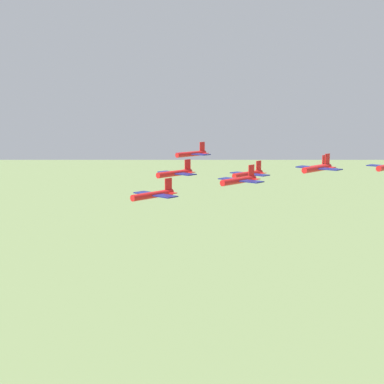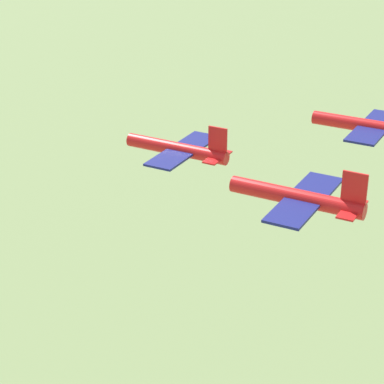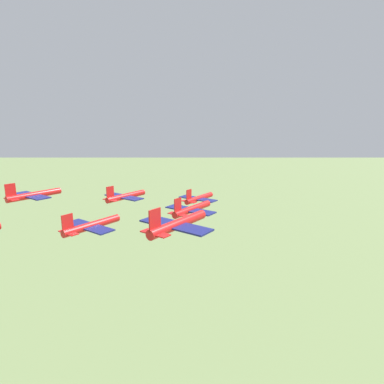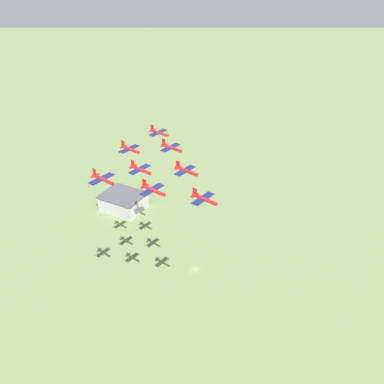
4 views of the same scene
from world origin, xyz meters
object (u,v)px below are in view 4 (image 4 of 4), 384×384
jet_7 (130,149)px  hangar (123,201)px  jet_1 (186,170)px  jet_0 (204,199)px  jet_3 (171,148)px  jet_4 (140,169)px  jet_2 (153,190)px  jet_6 (159,133)px  jet_5 (102,179)px

jet_7 → hangar: bearing=-125.7°
jet_1 → jet_0: bearing=59.5°
jet_1 → jet_3: 17.25m
jet_0 → jet_4: bearing=-90.0°
jet_2 → jet_3: bearing=-150.5°
hangar → jet_6: 106.04m
hangar → jet_4: (68.29, -70.79, 74.97)m
jet_2 → jet_7: size_ratio=1.00×
jet_3 → jet_6: (-12.81, 11.42, -0.21)m
jet_1 → jet_2: jet_1 is taller
jet_2 → hangar: bearing=-124.1°
jet_6 → jet_2: bearing=40.4°
jet_1 → jet_5: (-19.59, -22.71, 2.78)m
jet_4 → jet_5: (-3.39, -17.06, 3.60)m
hangar → jet_2: size_ratio=2.81×
jet_6 → jet_1: bearing=59.5°
jet_1 → jet_3: bearing=-120.5°
jet_2 → jet_5: 17.38m
jet_6 → jet_5: bearing=18.8°
jet_3 → jet_7: bearing=-59.5°
jet_5 → jet_6: (-6.02, 45.54, -1.19)m
jet_0 → jet_1: (-12.81, 11.42, 2.03)m
jet_1 → jet_7: jet_7 is taller
jet_0 → jet_1: bearing=-120.5°
jet_0 → jet_3: bearing=-120.5°
jet_2 → jet_4: size_ratio=1.00×
jet_0 → jet_2: size_ratio=1.00×
jet_4 → jet_6: jet_6 is taller
hangar → jet_6: jet_6 is taller
jet_0 → jet_2: (-16.20, -5.65, 2.00)m
hangar → jet_0: size_ratio=2.81×
jet_3 → jet_5: jet_5 is taller
hangar → jet_6: bearing=-35.7°
jet_4 → jet_2: bearing=59.5°
hangar → jet_3: bearing=-36.9°
jet_0 → jet_1: jet_1 is taller
jet_1 → jet_4: (-16.20, -5.65, -0.82)m
jet_1 → jet_6: bearing=-120.5°
jet_4 → jet_5: bearing=0.0°
jet_1 → jet_3: (-12.81, 11.42, 1.80)m
jet_0 → jet_7: jet_7 is taller
jet_2 → jet_5: jet_5 is taller
hangar → jet_7: 111.17m
jet_1 → jet_6: size_ratio=1.00×
hangar → jet_2: (81.09, -82.21, 75.76)m
hangar → jet_0: 144.11m
jet_5 → hangar: bearing=-132.3°
jet_3 → jet_4: jet_3 is taller
jet_0 → jet_3: jet_3 is taller
hangar → jet_4: jet_4 is taller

